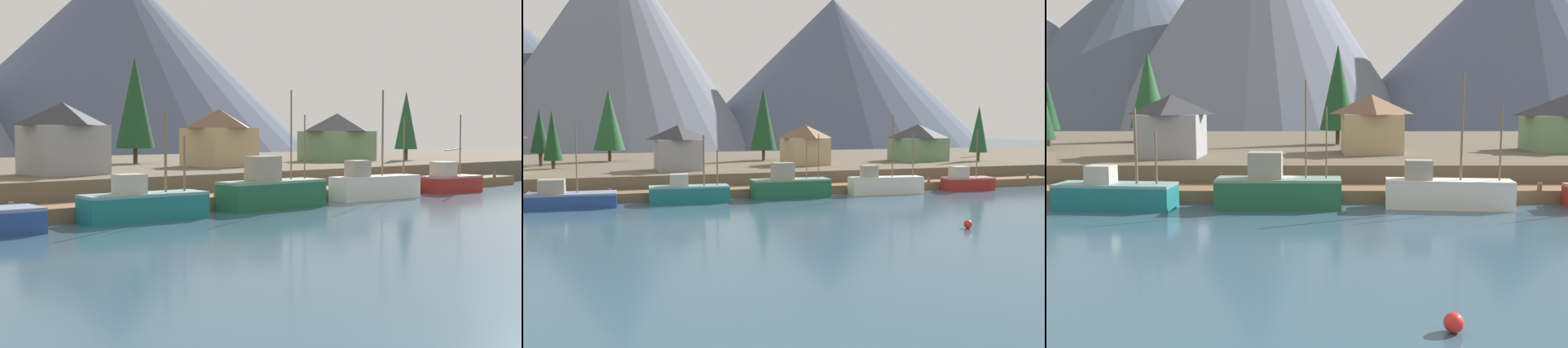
{
  "view_description": "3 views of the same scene",
  "coord_description": "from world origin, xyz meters",
  "views": [
    {
      "loc": [
        -37.52,
        -42.83,
        5.67
      ],
      "look_at": [
        2.1,
        1.93,
        2.48
      ],
      "focal_mm": 49.29,
      "sensor_mm": 36.0,
      "label": 1
    },
    {
      "loc": [
        -22.57,
        -64.79,
        8.57
      ],
      "look_at": [
        1.25,
        3.89,
        2.28
      ],
      "focal_mm": 39.98,
      "sensor_mm": 36.0,
      "label": 2
    },
    {
      "loc": [
        2.22,
        -44.36,
        7.78
      ],
      "look_at": [
        2.03,
        2.6,
        1.97
      ],
      "focal_mm": 40.62,
      "sensor_mm": 36.0,
      "label": 3
    }
  ],
  "objects": [
    {
      "name": "house_green",
      "position": [
        29.92,
        18.74,
        5.58
      ],
      "size": [
        8.34,
        6.68,
        6.01
      ],
      "color": "#6B8E66",
      "rests_on": "shoreline_bank"
    },
    {
      "name": "shoreline_bank",
      "position": [
        0.0,
        32.0,
        1.25
      ],
      "size": [
        400.0,
        56.0,
        2.5
      ],
      "primitive_type": "cube",
      "color": "brown",
      "rests_on": "ground_plane"
    },
    {
      "name": "fishing_boat_green",
      "position": [
        0.02,
        -1.67,
        1.36
      ],
      "size": [
        9.16,
        3.05,
        9.3
      ],
      "rotation": [
        0.0,
        0.0,
        -0.02
      ],
      "color": "#1E5B3D",
      "rests_on": "ground_plane"
    },
    {
      "name": "house_grey",
      "position": [
        -10.72,
        12.01,
        5.52
      ],
      "size": [
        5.97,
        6.11,
        5.92
      ],
      "color": "gray",
      "rests_on": "shoreline_bank"
    },
    {
      "name": "conifer_mid_left",
      "position": [
        5.96,
        27.97,
        9.43
      ],
      "size": [
        4.43,
        4.43,
        12.12
      ],
      "color": "#4C3823",
      "rests_on": "shoreline_bank"
    },
    {
      "name": "fishing_boat_teal",
      "position": [
        -11.81,
        -1.92,
        1.07
      ],
      "size": [
        8.8,
        3.57,
        7.35
      ],
      "rotation": [
        0.0,
        0.0,
        -0.1
      ],
      "color": "#196B70",
      "rests_on": "ground_plane"
    },
    {
      "name": "dock",
      "position": [
        0.0,
        1.99,
        0.5
      ],
      "size": [
        80.0,
        4.0,
        1.6
      ],
      "color": "brown",
      "rests_on": "ground_plane"
    },
    {
      "name": "fishing_boat_white",
      "position": [
        12.4,
        -1.78,
        1.21
      ],
      "size": [
        9.3,
        3.34,
        9.76
      ],
      "rotation": [
        0.0,
        0.0,
        -0.11
      ],
      "color": "silver",
      "rests_on": "ground_plane"
    },
    {
      "name": "conifer_back_right",
      "position": [
        38.74,
        14.65,
        7.71
      ],
      "size": [
        2.95,
        2.95,
        9.04
      ],
      "color": "#4C3823",
      "rests_on": "shoreline_bank"
    },
    {
      "name": "ground_plane",
      "position": [
        0.0,
        20.0,
        -0.5
      ],
      "size": [
        400.0,
        400.0,
        1.0
      ],
      "primitive_type": "cube",
      "color": "#335166"
    },
    {
      "name": "mountain_far_ridge",
      "position": [
        65.88,
        135.14,
        27.18
      ],
      "size": [
        111.85,
        111.85,
        54.37
      ],
      "primitive_type": "cone",
      "color": "#4C566B",
      "rests_on": "ground_plane"
    },
    {
      "name": "fishing_boat_red",
      "position": [
        24.39,
        -1.75,
        1.09
      ],
      "size": [
        6.63,
        3.26,
        7.8
      ],
      "rotation": [
        0.0,
        0.0,
        -0.09
      ],
      "color": "maroon",
      "rests_on": "ground_plane"
    },
    {
      "name": "house_tan",
      "position": [
        8.77,
        16.04,
        5.55
      ],
      "size": [
        6.14,
        6.4,
        5.97
      ],
      "color": "tan",
      "rests_on": "shoreline_bank"
    }
  ]
}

